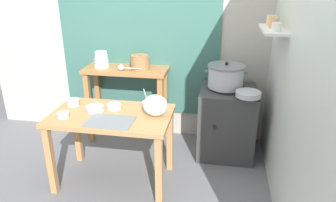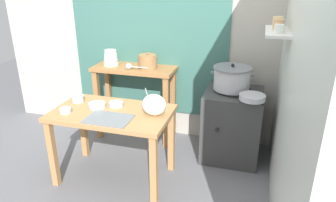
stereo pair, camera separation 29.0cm
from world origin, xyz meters
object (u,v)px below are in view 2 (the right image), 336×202
bowl_stack_enamel (111,59)px  prep_bowl_1 (97,105)px  steamer_pot (232,78)px  prep_bowl_0 (78,98)px  back_shelf_table (135,85)px  plastic_bag (154,105)px  serving_tray (109,119)px  wide_pan (252,97)px  stove_block (232,124)px  clay_pot (148,62)px  prep_bowl_3 (65,110)px  prep_bowl_4 (149,103)px  ladle (129,66)px  prep_table (112,122)px  prep_bowl_2 (116,104)px

bowl_stack_enamel → prep_bowl_1: bearing=-74.3°
steamer_pot → prep_bowl_0: 1.58m
back_shelf_table → prep_bowl_0: 0.80m
steamer_pot → plastic_bag: steamer_pot is taller
back_shelf_table → serving_tray: size_ratio=2.40×
back_shelf_table → wide_pan: back_shelf_table is taller
serving_tray → prep_bowl_0: size_ratio=3.36×
back_shelf_table → steamer_pot: bearing=-5.6°
stove_block → serving_tray: stove_block is taller
clay_pot → plastic_bag: (0.35, -0.83, -0.16)m
clay_pot → plastic_bag: bearing=-66.9°
prep_bowl_3 → plastic_bag: bearing=12.7°
wide_pan → prep_bowl_4: size_ratio=1.39×
ladle → plastic_bag: 0.91m
wide_pan → prep_bowl_0: wide_pan is taller
back_shelf_table → steamer_pot: 1.16m
prep_table → prep_bowl_3: prep_bowl_3 is taller
clay_pot → prep_bowl_1: 0.88m
prep_table → ladle: (-0.13, 0.76, 0.33)m
prep_bowl_3 → prep_bowl_4: (0.68, 0.38, 0.00)m
serving_tray → prep_bowl_2: prep_bowl_2 is taller
ladle → steamer_pot: bearing=-0.4°
prep_bowl_2 → prep_table: bearing=-85.0°
back_shelf_table → wide_pan: bearing=-14.8°
stove_block → prep_bowl_4: bearing=-147.2°
clay_pot → prep_bowl_0: size_ratio=1.81×
bowl_stack_enamel → prep_bowl_2: 0.86m
stove_block → ladle: ladle is taller
bowl_stack_enamel → serving_tray: bowl_stack_enamel is taller
stove_block → bowl_stack_enamel: bearing=175.1°
prep_bowl_3 → steamer_pot: bearing=32.4°
clay_pot → prep_bowl_0: bearing=-123.1°
clay_pot → prep_bowl_3: bearing=-114.0°
steamer_pot → prep_bowl_2: steamer_pot is taller
plastic_bag → stove_block: bearing=46.9°
stove_block → wide_pan: size_ratio=3.13×
serving_tray → prep_bowl_3: (-0.44, 0.02, 0.02)m
back_shelf_table → prep_bowl_1: (-0.06, -0.82, 0.07)m
plastic_bag → prep_bowl_2: (-0.42, 0.09, -0.08)m
back_shelf_table → clay_pot: (0.17, 0.00, 0.30)m
steamer_pot → prep_bowl_3: bearing=-147.6°
prep_table → plastic_bag: 0.46m
steamer_pot → plastic_bag: size_ratio=1.99×
stove_block → clay_pot: clay_pot is taller
wide_pan → prep_bowl_2: wide_pan is taller
serving_tray → ladle: bearing=100.8°
stove_block → prep_table: bearing=-145.5°
serving_tray → plastic_bag: bearing=29.6°
back_shelf_table → prep_bowl_0: back_shelf_table is taller
stove_block → prep_bowl_3: stove_block is taller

